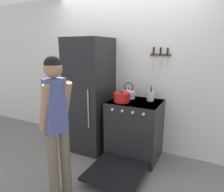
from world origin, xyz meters
name	(u,v)px	position (x,y,z in m)	size (l,w,h in m)	color
ground_plane	(124,143)	(0.00, 0.00, 0.00)	(14.00, 14.00, 0.00)	slate
wall_back	(126,73)	(0.00, 0.03, 1.27)	(10.00, 0.06, 2.55)	silver
refrigerator	(90,95)	(-0.48, -0.34, 0.92)	(0.62, 0.71, 1.83)	black
stove_range	(134,130)	(0.30, -0.35, 0.44)	(0.77, 1.33, 0.90)	#232326
dutch_oven_pot	(122,97)	(0.13, -0.43, 0.97)	(0.30, 0.25, 0.16)	red
tea_kettle	(129,94)	(0.14, -0.18, 0.97)	(0.25, 0.20, 0.26)	silver
utensil_jar	(150,96)	(0.49, -0.18, 0.97)	(0.11, 0.11, 0.25)	silver
person	(57,121)	(-0.16, -1.51, 0.92)	(0.34, 0.39, 1.60)	#6B6051
wall_knife_strip	(160,55)	(0.56, -0.02, 1.58)	(0.31, 0.03, 0.35)	brown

